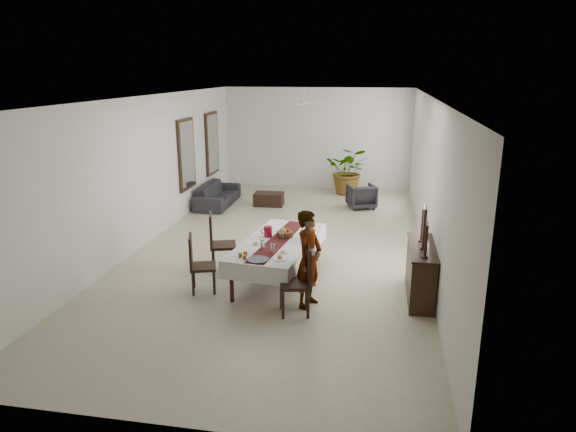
{
  "coord_description": "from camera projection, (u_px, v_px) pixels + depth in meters",
  "views": [
    {
      "loc": [
        2.01,
        -10.43,
        3.73
      ],
      "look_at": [
        0.35,
        -1.2,
        1.05
      ],
      "focal_mm": 32.0,
      "sensor_mm": 36.0,
      "label": 1
    }
  ],
  "objects": [
    {
      "name": "fruit_green",
      "position": [
        283.0,
        230.0,
        9.48
      ],
      "size": [
        0.08,
        0.08,
        0.08
      ],
      "primitive_type": "sphere",
      "color": "olive",
      "rests_on": "fruit_basket"
    },
    {
      "name": "fan_blade_n",
      "position": [
        305.0,
        102.0,
        13.61
      ],
      "size": [
        0.1,
        0.55,
        0.01
      ],
      "primitive_type": "cube",
      "color": "beige",
      "rests_on": "fan_hub"
    },
    {
      "name": "chair_left_near_leg_fl",
      "position": [
        194.0,
        276.0,
        9.06
      ],
      "size": [
        0.05,
        0.05,
        0.43
      ],
      "primitive_type": "cylinder",
      "rotation": [
        0.0,
        0.0,
        0.32
      ],
      "color": "black",
      "rests_on": "floor"
    },
    {
      "name": "wall_back",
      "position": [
        317.0,
        138.0,
        16.47
      ],
      "size": [
        6.0,
        0.02,
        3.2
      ],
      "primitive_type": "cube",
      "color": "silver",
      "rests_on": "floor"
    },
    {
      "name": "chair_right_near_leg_br",
      "position": [
        283.0,
        294.0,
        8.28
      ],
      "size": [
        0.06,
        0.06,
        0.47
      ],
      "primitive_type": "cylinder",
      "rotation": [
        0.0,
        0.0,
        0.2
      ],
      "color": "black",
      "rests_on": "floor"
    },
    {
      "name": "candlestick_near_shaft",
      "position": [
        426.0,
        241.0,
        7.89
      ],
      "size": [
        0.05,
        0.05,
        0.49
      ],
      "primitive_type": "cylinder",
      "color": "black",
      "rests_on": "candlestick_near_base"
    },
    {
      "name": "pitcher_handle",
      "position": [
        264.0,
        231.0,
        9.47
      ],
      "size": [
        0.12,
        0.03,
        0.12
      ],
      "primitive_type": "torus",
      "rotation": [
        1.57,
        0.0,
        -0.12
      ],
      "color": "maroon",
      "rests_on": "red_pitcher"
    },
    {
      "name": "fan_rod",
      "position": [
        304.0,
        95.0,
        13.22
      ],
      "size": [
        0.04,
        0.04,
        0.2
      ],
      "primitive_type": "cylinder",
      "color": "white",
      "rests_on": "ceiling"
    },
    {
      "name": "candlestick_near_candle",
      "position": [
        428.0,
        223.0,
        7.82
      ],
      "size": [
        0.04,
        0.04,
        0.08
      ],
      "primitive_type": "cylinder",
      "color": "beige",
      "rests_on": "candlestick_near_shaft"
    },
    {
      "name": "candlestick_mid_base",
      "position": [
        423.0,
        248.0,
        8.34
      ],
      "size": [
        0.1,
        0.1,
        0.03
      ],
      "primitive_type": "cylinder",
      "color": "black",
      "rests_on": "sideboard_top"
    },
    {
      "name": "red_pitcher",
      "position": [
        268.0,
        232.0,
        9.44
      ],
      "size": [
        0.17,
        0.17,
        0.2
      ],
      "primitive_type": "cylinder",
      "rotation": [
        0.0,
        0.0,
        -0.12
      ],
      "color": "maroon",
      "rests_on": "tablecloth_top"
    },
    {
      "name": "jam_jar_b",
      "position": [
        240.0,
        255.0,
        8.41
      ],
      "size": [
        0.06,
        0.06,
        0.07
      ],
      "primitive_type": "cylinder",
      "color": "brown",
      "rests_on": "tablecloth_top"
    },
    {
      "name": "candlestick_mid_shaft",
      "position": [
        425.0,
        229.0,
        8.25
      ],
      "size": [
        0.05,
        0.05,
        0.64
      ],
      "primitive_type": "cylinder",
      "color": "black",
      "rests_on": "candlestick_mid_base"
    },
    {
      "name": "candlestick_near_base",
      "position": [
        425.0,
        257.0,
        7.97
      ],
      "size": [
        0.1,
        0.1,
        0.03
      ],
      "primitive_type": "cylinder",
      "color": "black",
      "rests_on": "sideboard_top"
    },
    {
      "name": "saucer_right",
      "position": [
        284.0,
        253.0,
        8.63
      ],
      "size": [
        0.15,
        0.15,
        0.01
      ],
      "primitive_type": "cylinder",
      "color": "silver",
      "rests_on": "tablecloth_top"
    },
    {
      "name": "chair_right_near_seat",
      "position": [
        295.0,
        284.0,
        8.03
      ],
      "size": [
        0.56,
        0.56,
        0.05
      ],
      "primitive_type": "cube",
      "rotation": [
        0.0,
        0.0,
        1.78
      ],
      "color": "black",
      "rests_on": "chair_right_near_leg_fl"
    },
    {
      "name": "chair_right_near_leg_bl",
      "position": [
        283.0,
        305.0,
        7.91
      ],
      "size": [
        0.06,
        0.06,
        0.47
      ],
      "primitive_type": "cylinder",
      "rotation": [
        0.0,
        0.0,
        0.2
      ],
      "color": "black",
      "rests_on": "floor"
    },
    {
      "name": "tablecloth_top",
      "position": [
        278.0,
        241.0,
        9.26
      ],
      "size": [
        1.48,
        2.69,
        0.01
      ],
      "primitive_type": "cube",
      "rotation": [
        0.0,
        0.0,
        -0.12
      ],
      "color": "silver",
      "rests_on": "dining_table_top"
    },
    {
      "name": "saucer_left",
      "position": [
        256.0,
        245.0,
        9.03
      ],
      "size": [
        0.15,
        0.15,
        0.01
      ],
      "primitive_type": "cylinder",
      "color": "silver",
      "rests_on": "tablecloth_top"
    },
    {
      "name": "armchair",
      "position": [
        361.0,
        196.0,
        14.29
      ],
      "size": [
        0.93,
        0.94,
        0.66
      ],
      "primitive_type": "imported",
      "rotation": [
        0.0,
        0.0,
        3.51
      ],
      "color": "#2C292F",
      "rests_on": "floor"
    },
    {
      "name": "sideboard_body",
      "position": [
        420.0,
        273.0,
        8.61
      ],
      "size": [
        0.39,
        1.48,
        0.89
      ],
      "primitive_type": "cube",
      "color": "black",
      "rests_on": "floor"
    },
    {
      "name": "chair_right_far_leg_br",
      "position": [
        289.0,
        263.0,
        9.66
      ],
      "size": [
        0.05,
        0.05,
        0.44
      ],
      "primitive_type": "cylinder",
      "rotation": [
        0.0,
        0.0,
        0.05
      ],
      "color": "black",
      "rests_on": "floor"
    },
    {
      "name": "chair_left_near_leg_fr",
      "position": [
        193.0,
        284.0,
        8.72
      ],
      "size": [
        0.05,
        0.05,
        0.43
      ],
      "primitive_type": "cylinder",
      "rotation": [
        0.0,
        0.0,
        0.32
      ],
      "color": "black",
      "rests_on": "floor"
    },
    {
      "name": "chair_left_far_seat",
      "position": [
        223.0,
        245.0,
        9.78
      ],
      "size": [
        0.6,
        0.6,
        0.05
      ],
      "primitive_type": "cube",
      "rotation": [
        0.0,
        0.0,
        -1.27
      ],
      "color": "black",
      "rests_on": "chair_left_far_leg_fl"
    },
    {
      "name": "tablecloth_drape_left",
      "position": [
        248.0,
        245.0,
        9.47
      ],
      "size": [
        0.33,
        2.55,
        0.3
      ],
      "primitive_type": "cube",
      "rotation": [
        0.0,
        0.0,
        -0.12
      ],
      "color": "white",
      "rests_on": "dining_table_top"
    },
    {
      "name": "candlestick_mid_candle",
      "position": [
        426.0,
        207.0,
        8.15
      ],
      "size": [
        0.04,
        0.04,
        0.08
      ],
      "primitive_type": "cylinder",
      "color": "silver",
      "rests_on": "candlestick_mid_shaft"
    },
    {
      "name": "chair_right_near_leg_fl",
      "position": [
        308.0,
        305.0,
        7.92
      ],
      "size": [
        0.06,
        0.06,
        0.47
      ],
      "primitive_type": "cylinder",
      "rotation": [
        0.0,
        0.0,
        0.2
      ],
      "color": "black",
      "rests_on": "floor"
    },
    {
      "name": "wine_glass_far",
      "position": [
        282.0,
        235.0,
        9.27
      ],
      "size": [
        0.07,
        0.07,
        0.17
      ],
      "primitive_type": "cylinder",
      "color": "white",
      "rests_on": "tablecloth_top"
    },
    {
      "name": "teacup_right",
      "position": [
        284.0,
        251.0,
        8.62
      ],
      "size": [
        0.09,
        0.09,
        0.06
      ],
      "primitive_type": "cylinder",
      "color": "white",
      "rests_on": "saucer_right"
    },
    {
      "name": "candlestick_far_shaft",
      "position": [
        423.0,
        225.0,
        8.63
      ],
      "size": [
        0.05,
        0.05,
        0.54
      ],
      "primitive_type": "cylinder",
      "color": "black",
      "rests_on": "candlestick_far_base"
    },
    {
      "name": "plate_near_right",
      "position": [
        280.0,
        259.0,
        8.35
      ],
      "size": [
        0.24,
        0.24,
        0.01
      ],
      "primitive_type": "cylinder",
      "color": "white",
      "rests_on": "tablecloth_top"
    },
    {
      "name": "serving_tray",
      "position": [
        258.0,
        260.0,
        8.3
      ],
      "size": [
        0.36,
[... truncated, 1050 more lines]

